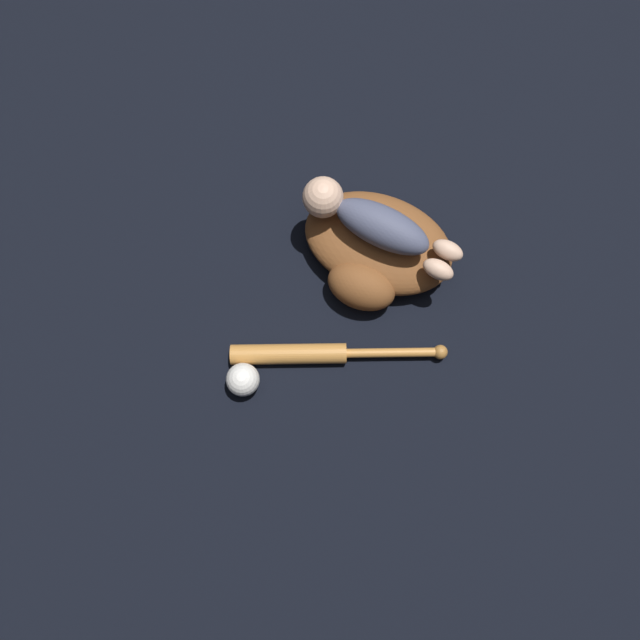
% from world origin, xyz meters
% --- Properties ---
extents(ground_plane, '(6.00, 6.00, 0.00)m').
position_xyz_m(ground_plane, '(0.00, 0.00, 0.00)').
color(ground_plane, black).
extents(baseball_glove, '(0.37, 0.30, 0.11)m').
position_xyz_m(baseball_glove, '(-0.05, 0.01, 0.05)').
color(baseball_glove, brown).
rests_on(baseball_glove, ground).
extents(baby_figure, '(0.39, 0.14, 0.09)m').
position_xyz_m(baby_figure, '(-0.02, -0.01, 0.15)').
color(baby_figure, '#4C516B').
rests_on(baby_figure, baseball_glove).
extents(baseball_bat, '(0.48, 0.22, 0.05)m').
position_xyz_m(baseball_bat, '(0.01, 0.30, 0.02)').
color(baseball_bat, '#C6843D').
rests_on(baseball_bat, ground).
extents(baseball, '(0.08, 0.08, 0.08)m').
position_xyz_m(baseball, '(0.13, 0.41, 0.04)').
color(baseball, white).
rests_on(baseball, ground).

